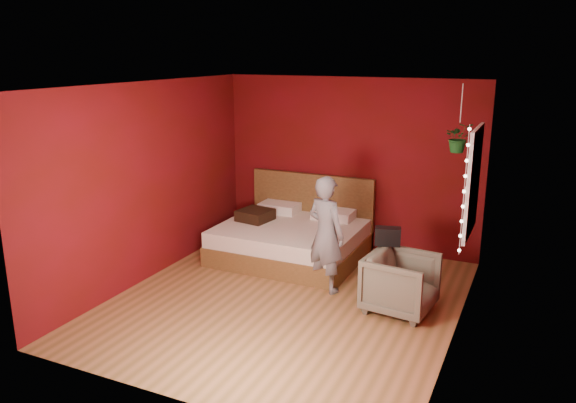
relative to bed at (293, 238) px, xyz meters
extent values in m
plane|color=#9C673E|center=(0.57, -1.44, -0.29)|extent=(4.50, 4.50, 0.00)
cube|color=maroon|center=(0.57, 0.82, 1.01)|extent=(4.00, 0.02, 2.60)
cube|color=maroon|center=(0.57, -3.70, 1.01)|extent=(4.00, 0.02, 2.60)
cube|color=maroon|center=(-1.44, -1.44, 1.01)|extent=(0.02, 4.50, 2.60)
cube|color=maroon|center=(2.58, -1.44, 1.01)|extent=(0.02, 4.50, 2.60)
cube|color=white|center=(0.57, -1.44, 2.32)|extent=(4.00, 4.50, 0.02)
cube|color=white|center=(2.54, -0.54, 1.21)|extent=(0.04, 0.97, 1.27)
cube|color=black|center=(2.52, -0.54, 1.21)|extent=(0.02, 0.85, 1.15)
cube|color=white|center=(2.52, -0.54, 1.21)|extent=(0.03, 0.05, 1.15)
cube|color=white|center=(2.52, -0.54, 1.21)|extent=(0.03, 0.85, 0.05)
cylinder|color=silver|center=(2.51, -1.06, 1.21)|extent=(0.01, 0.01, 1.45)
sphere|color=#FFF2CC|center=(2.51, -1.06, 0.54)|extent=(0.04, 0.04, 0.04)
sphere|color=#FFF2CC|center=(2.51, -1.06, 0.71)|extent=(0.04, 0.04, 0.04)
sphere|color=#FFF2CC|center=(2.51, -1.06, 0.87)|extent=(0.04, 0.04, 0.04)
sphere|color=#FFF2CC|center=(2.51, -1.06, 1.04)|extent=(0.04, 0.04, 0.04)
sphere|color=#FFF2CC|center=(2.51, -1.06, 1.21)|extent=(0.04, 0.04, 0.04)
sphere|color=#FFF2CC|center=(2.51, -1.06, 1.38)|extent=(0.04, 0.04, 0.04)
sphere|color=#FFF2CC|center=(2.51, -1.06, 1.55)|extent=(0.04, 0.04, 0.04)
sphere|color=#FFF2CC|center=(2.51, -1.06, 1.72)|extent=(0.04, 0.04, 0.04)
sphere|color=#FFF2CC|center=(2.51, -1.06, 1.89)|extent=(0.04, 0.04, 0.04)
cube|color=brown|center=(0.00, -0.09, -0.15)|extent=(2.02, 1.71, 0.28)
cube|color=white|center=(0.00, -0.09, 0.10)|extent=(1.97, 1.68, 0.22)
cube|color=brown|center=(0.00, 0.72, 0.27)|extent=(2.02, 0.08, 1.11)
cube|color=white|center=(-0.45, 0.48, 0.29)|extent=(0.60, 0.38, 0.14)
cube|color=white|center=(0.45, 0.48, 0.29)|extent=(0.60, 0.38, 0.14)
imported|color=slate|center=(0.88, -0.94, 0.46)|extent=(0.64, 0.52, 1.49)
imported|color=#686552|center=(1.89, -1.14, 0.06)|extent=(0.85, 0.83, 0.70)
cube|color=black|center=(1.64, -0.87, 0.52)|extent=(0.34, 0.23, 0.22)
cube|color=black|center=(-0.59, -0.08, 0.30)|extent=(0.51, 0.51, 0.16)
cylinder|color=silver|center=(2.30, -0.28, 2.08)|extent=(0.01, 0.01, 0.46)
imported|color=#19591A|center=(2.30, -0.28, 1.68)|extent=(0.40, 0.37, 0.36)
camera|label=1|loc=(3.25, -7.19, 2.69)|focal=35.00mm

